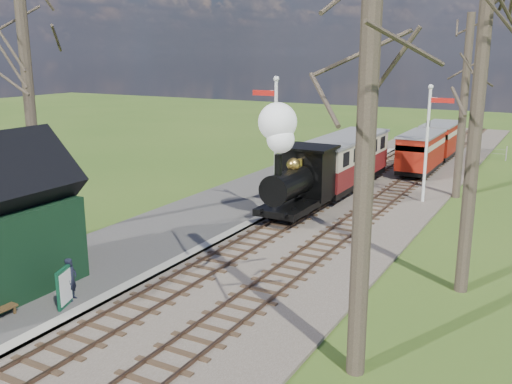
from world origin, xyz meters
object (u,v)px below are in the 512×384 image
at_px(person, 71,279).
at_px(locomotive, 296,168).
at_px(coach, 345,160).
at_px(red_carriage_a, 421,152).
at_px(semaphore_near, 274,138).
at_px(sign_board, 64,287).
at_px(red_carriage_b, 440,140).
at_px(semaphore_far, 429,135).

bearing_deg(person, locomotive, -28.92).
xyz_separation_m(coach, red_carriage_a, (2.60, 5.75, -0.26)).
height_order(coach, red_carriage_a, coach).
height_order(semaphore_near, sign_board, semaphore_near).
relative_size(sign_board, person, 0.89).
bearing_deg(person, red_carriage_b, -28.44).
relative_size(semaphore_near, person, 4.90).
xyz_separation_m(sign_board, person, (-0.15, 0.40, 0.07)).
distance_m(semaphore_near, locomotive, 1.63).
bearing_deg(red_carriage_b, semaphore_near, -100.66).
xyz_separation_m(coach, sign_board, (-1.71, -17.66, -0.91)).
relative_size(semaphore_far, locomotive, 1.14).
relative_size(semaphore_near, semaphore_far, 1.09).
bearing_deg(sign_board, red_carriage_b, 81.52).
bearing_deg(person, semaphore_near, -25.41).
bearing_deg(coach, semaphore_near, -96.60).
distance_m(locomotive, person, 11.43).
bearing_deg(red_carriage_a, person, -100.96).
height_order(coach, red_carriage_b, coach).
height_order(red_carriage_a, person, red_carriage_a).
xyz_separation_m(locomotive, person, (-1.85, -11.19, -1.46)).
bearing_deg(locomotive, red_carriage_b, 81.43).
distance_m(red_carriage_b, sign_board, 29.24).
distance_m(locomotive, red_carriage_a, 12.14).
bearing_deg(red_carriage_b, semaphore_far, -81.52).
distance_m(semaphore_near, sign_board, 11.41).
distance_m(locomotive, red_carriage_b, 17.54).
bearing_deg(semaphore_far, red_carriage_a, 105.49).
xyz_separation_m(locomotive, red_carriage_a, (2.61, 11.82, -0.88)).
bearing_deg(person, red_carriage_a, -30.52).
height_order(red_carriage_b, person, red_carriage_b).
bearing_deg(coach, semaphore_far, -8.44).
height_order(semaphore_near, coach, semaphore_near).
bearing_deg(person, semaphore_far, -40.12).
bearing_deg(red_carriage_a, locomotive, -102.46).
height_order(red_carriage_a, red_carriage_b, same).
bearing_deg(person, coach, -25.70).
height_order(semaphore_far, red_carriage_b, semaphore_far).
bearing_deg(red_carriage_b, sign_board, -98.48).
bearing_deg(red_carriage_b, person, -98.89).
xyz_separation_m(red_carriage_a, red_carriage_b, (0.00, 5.50, 0.00)).
bearing_deg(coach, locomotive, -90.11).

